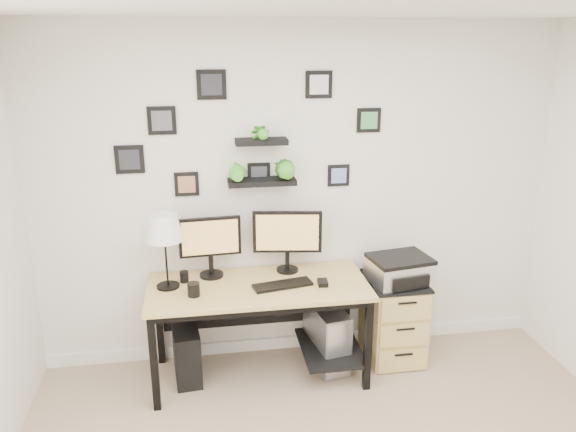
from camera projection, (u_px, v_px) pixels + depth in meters
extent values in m
plane|color=white|center=(401.00, 0.00, 2.03)|extent=(4.00, 4.00, 0.00)
plane|color=silver|center=(300.00, 196.00, 4.30)|extent=(4.00, 0.00, 4.00)
cube|color=white|center=(299.00, 341.00, 4.68)|extent=(4.00, 0.03, 0.10)
cube|color=tan|center=(258.00, 287.00, 4.08)|extent=(1.60, 0.70, 0.03)
cube|color=black|center=(259.00, 292.00, 4.09)|extent=(1.54, 0.64, 0.05)
cube|color=black|center=(254.00, 301.00, 4.47)|extent=(1.44, 0.02, 0.41)
cube|color=black|center=(330.00, 347.00, 4.33)|extent=(0.45, 0.63, 0.03)
cube|color=black|center=(154.00, 364.00, 3.80)|extent=(0.05, 0.05, 0.72)
cube|color=black|center=(159.00, 321.00, 4.36)|extent=(0.05, 0.05, 0.72)
cube|color=black|center=(368.00, 345.00, 4.02)|extent=(0.05, 0.05, 0.72)
cube|color=black|center=(346.00, 307.00, 4.59)|extent=(0.05, 0.05, 0.72)
cylinder|color=black|center=(212.00, 275.00, 4.22)|extent=(0.19, 0.19, 0.02)
cylinder|color=black|center=(211.00, 265.00, 4.19)|extent=(0.04, 0.04, 0.16)
cube|color=black|center=(210.00, 237.00, 4.12)|extent=(0.46, 0.06, 0.30)
cube|color=tan|center=(210.00, 238.00, 4.10)|extent=(0.41, 0.03, 0.26)
cylinder|color=black|center=(287.00, 270.00, 4.31)|extent=(0.19, 0.19, 0.02)
cylinder|color=black|center=(287.00, 261.00, 4.29)|extent=(0.04, 0.04, 0.15)
cube|color=black|center=(287.00, 232.00, 4.21)|extent=(0.52, 0.11, 0.32)
cube|color=tan|center=(287.00, 233.00, 4.19)|extent=(0.46, 0.08, 0.28)
cube|color=black|center=(283.00, 285.00, 4.05)|extent=(0.45, 0.22, 0.02)
cube|color=black|center=(323.00, 283.00, 4.07)|extent=(0.08, 0.11, 0.03)
cylinder|color=black|center=(168.00, 286.00, 4.04)|extent=(0.16, 0.16, 0.02)
cylinder|color=black|center=(166.00, 254.00, 3.96)|extent=(0.01, 0.01, 0.49)
cone|color=white|center=(164.00, 228.00, 3.90)|extent=(0.27, 0.27, 0.19)
cylinder|color=black|center=(194.00, 290.00, 3.89)|extent=(0.09, 0.09, 0.10)
cylinder|color=black|center=(184.00, 277.00, 4.11)|extent=(0.06, 0.06, 0.08)
cube|color=black|center=(187.00, 352.00, 4.22)|extent=(0.22, 0.43, 0.42)
cube|color=gray|center=(327.00, 335.00, 4.38)|extent=(0.30, 0.52, 0.49)
cube|color=silver|center=(339.00, 351.00, 4.16)|extent=(0.19, 0.04, 0.45)
cube|color=tan|center=(393.00, 319.00, 4.46)|extent=(0.42, 0.50, 0.65)
cube|color=black|center=(396.00, 281.00, 4.36)|extent=(0.43, 0.51, 0.02)
cube|color=tan|center=(403.00, 361.00, 4.28)|extent=(0.39, 0.02, 0.18)
cylinder|color=black|center=(404.00, 355.00, 4.25)|extent=(0.14, 0.02, 0.02)
cube|color=tan|center=(405.00, 336.00, 4.22)|extent=(0.39, 0.02, 0.18)
cylinder|color=black|center=(406.00, 329.00, 4.19)|extent=(0.14, 0.02, 0.02)
cube|color=tan|center=(406.00, 310.00, 4.15)|extent=(0.39, 0.02, 0.18)
cylinder|color=black|center=(408.00, 303.00, 4.12)|extent=(0.14, 0.02, 0.02)
cube|color=silver|center=(399.00, 271.00, 4.29)|extent=(0.49, 0.41, 0.17)
cube|color=black|center=(400.00, 259.00, 4.26)|extent=(0.49, 0.41, 0.03)
cube|color=black|center=(411.00, 283.00, 4.14)|extent=(0.30, 0.07, 0.10)
cube|color=black|center=(262.00, 182.00, 4.13)|extent=(0.50, 0.18, 0.04)
cube|color=black|center=(261.00, 142.00, 4.03)|extent=(0.38, 0.15, 0.04)
imported|color=green|center=(238.00, 162.00, 4.06)|extent=(0.15, 0.12, 0.27)
imported|color=green|center=(285.00, 160.00, 4.11)|extent=(0.15, 0.15, 0.27)
imported|color=green|center=(261.00, 121.00, 3.98)|extent=(0.13, 0.09, 0.25)
cube|color=black|center=(130.00, 159.00, 4.00)|extent=(0.20, 0.02, 0.20)
cube|color=#23242A|center=(129.00, 160.00, 3.99)|extent=(0.14, 0.00, 0.14)
cube|color=black|center=(162.00, 121.00, 3.96)|extent=(0.20, 0.02, 0.20)
cube|color=#4B4950|center=(162.00, 121.00, 3.95)|extent=(0.14, 0.00, 0.14)
cube|color=black|center=(211.00, 85.00, 3.94)|extent=(0.21, 0.02, 0.21)
cube|color=#222128|center=(212.00, 85.00, 3.93)|extent=(0.15, 0.00, 0.15)
cube|color=black|center=(259.00, 174.00, 4.19)|extent=(0.17, 0.02, 0.17)
cube|color=#393840|center=(259.00, 174.00, 4.18)|extent=(0.12, 0.00, 0.12)
cube|color=black|center=(369.00, 120.00, 4.20)|extent=(0.18, 0.02, 0.18)
cube|color=#419056|center=(369.00, 120.00, 4.19)|extent=(0.13, 0.00, 0.13)
cube|color=black|center=(187.00, 184.00, 4.12)|extent=(0.18, 0.02, 0.18)
cube|color=#996746|center=(187.00, 184.00, 4.11)|extent=(0.12, 0.00, 0.12)
cube|color=black|center=(339.00, 175.00, 4.29)|extent=(0.17, 0.02, 0.17)
cube|color=#6182AA|center=(339.00, 176.00, 4.28)|extent=(0.12, 0.00, 0.12)
cube|color=black|center=(319.00, 84.00, 4.06)|extent=(0.20, 0.02, 0.20)
cube|color=silver|center=(319.00, 85.00, 4.05)|extent=(0.14, 0.00, 0.14)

